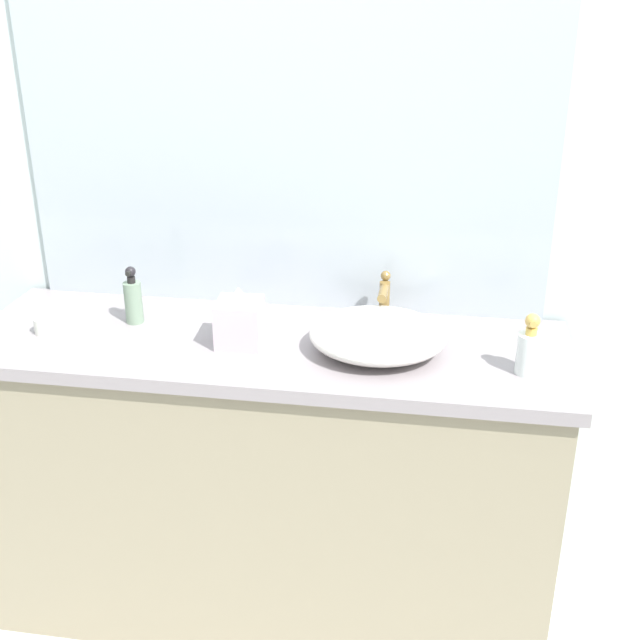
% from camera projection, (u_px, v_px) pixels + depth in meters
% --- Properties ---
extents(bathroom_wall_rear, '(6.00, 0.06, 2.60)m').
position_uv_depth(bathroom_wall_rear, '(294.00, 169.00, 2.26)').
color(bathroom_wall_rear, silver).
rests_on(bathroom_wall_rear, ground).
extents(vanity_counter, '(1.61, 0.53, 0.90)m').
position_uv_depth(vanity_counter, '(270.00, 481.00, 2.33)').
color(vanity_counter, gray).
rests_on(vanity_counter, ground).
extents(wall_mirror_panel, '(1.49, 0.01, 1.24)m').
position_uv_depth(wall_mirror_panel, '(282.00, 89.00, 2.14)').
color(wall_mirror_panel, '#B2BCC6').
rests_on(wall_mirror_panel, vanity_counter).
extents(sink_basin, '(0.36, 0.33, 0.09)m').
position_uv_depth(sink_basin, '(378.00, 335.00, 2.08)').
color(sink_basin, silver).
rests_on(sink_basin, vanity_counter).
extents(faucet, '(0.03, 0.13, 0.15)m').
position_uv_depth(faucet, '(384.00, 296.00, 2.22)').
color(faucet, olive).
rests_on(faucet, vanity_counter).
extents(soap_dispenser, '(0.05, 0.05, 0.17)m').
position_uv_depth(soap_dispenser, '(133.00, 299.00, 2.24)').
color(soap_dispenser, gray).
rests_on(soap_dispenser, vanity_counter).
extents(lotion_bottle, '(0.06, 0.06, 0.16)m').
position_uv_depth(lotion_bottle, '(529.00, 350.00, 1.95)').
color(lotion_bottle, white).
rests_on(lotion_bottle, vanity_counter).
extents(tissue_box, '(0.12, 0.12, 0.16)m').
position_uv_depth(tissue_box, '(239.00, 320.00, 2.11)').
color(tissue_box, silver).
rests_on(tissue_box, vanity_counter).
extents(candle_jar, '(0.05, 0.05, 0.04)m').
position_uv_depth(candle_jar, '(44.00, 325.00, 2.19)').
color(candle_jar, silver).
rests_on(candle_jar, vanity_counter).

